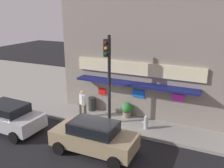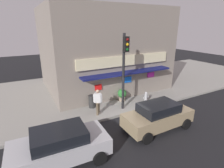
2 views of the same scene
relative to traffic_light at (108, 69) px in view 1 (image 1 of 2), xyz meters
name	(u,v)px [view 1 (image 1 of 2)]	position (x,y,z in m)	size (l,w,h in m)	color
ground_plane	(99,129)	(-0.35, -0.63, -3.49)	(62.09, 62.09, 0.00)	black
sidewalk	(133,97)	(-0.35, 5.15, -3.41)	(41.39, 11.56, 0.17)	gray
corner_building	(156,51)	(1.14, 5.61, 0.23)	(10.43, 8.88, 7.12)	gray
traffic_light	(108,69)	(0.00, 0.00, 0.00)	(0.32, 0.58, 5.19)	black
fire_hydrant	(146,122)	(2.21, 0.28, -2.94)	(0.49, 0.25, 0.80)	#B2B2B7
trash_can	(92,104)	(-1.85, 1.30, -2.87)	(0.49, 0.49, 0.91)	#2D2D2D
pedestrian	(82,102)	(-1.89, 0.18, -2.37)	(0.54, 0.49, 1.72)	brown
potted_plant_by_doorway	(127,109)	(0.65, 1.28, -2.80)	(0.68, 0.68, 0.96)	gray
parked_car_silver	(8,116)	(-5.04, -2.84, -2.67)	(4.30, 2.25, 1.59)	#B7B7BC
parked_car_tan	(94,137)	(0.57, -2.83, -2.67)	(4.14, 1.95, 1.60)	#9E8966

